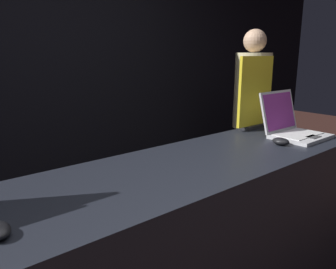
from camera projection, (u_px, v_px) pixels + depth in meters
The scene contains 6 objects.
wall_back at pixel (30, 56), 2.56m from camera, with size 8.00×0.05×2.80m.
display_counter at pixel (170, 265), 1.51m from camera, with size 2.27×0.60×0.94m.
laptop_back at pixel (292, 126), 1.92m from camera, with size 0.32×0.32×0.26m.
mouse_back at pixel (281, 141), 1.75m from camera, with size 0.07×0.09×0.04m.
promo_stand_back at pixel (255, 95), 2.09m from camera, with size 0.32×0.07×0.46m.
person_bystander at pixel (250, 120), 2.91m from camera, with size 0.31×0.31×1.62m.
Camera 1 is at (-0.85, -0.71, 1.41)m, focal length 35.00 mm.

